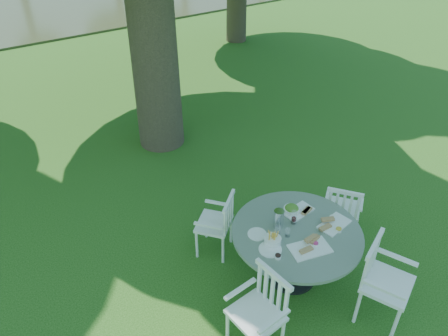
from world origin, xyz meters
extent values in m
plane|color=#143E0D|center=(0.00, 0.00, 0.00)|extent=(140.00, 140.00, 0.00)
cylinder|color=black|center=(0.09, -1.13, 0.02)|extent=(0.56, 0.56, 0.04)
cylinder|color=black|center=(0.09, -1.13, 0.37)|extent=(0.12, 0.12, 0.65)
cylinder|color=slate|center=(0.09, -1.13, 0.71)|extent=(1.45, 1.45, 0.04)
cylinder|color=white|center=(1.35, -0.94, 0.21)|extent=(0.03, 0.03, 0.42)
cylinder|color=white|center=(1.12, -0.64, 0.21)|extent=(0.03, 0.03, 0.42)
cylinder|color=white|center=(1.09, -1.14, 0.21)|extent=(0.03, 0.03, 0.42)
cylinder|color=white|center=(0.86, -0.85, 0.21)|extent=(0.03, 0.03, 0.42)
cube|color=white|center=(1.10, -0.89, 0.44)|extent=(0.57, 0.58, 0.04)
cube|color=white|center=(0.96, -1.01, 0.63)|extent=(0.29, 0.36, 0.43)
cylinder|color=white|center=(-0.40, 0.01, 0.21)|extent=(0.03, 0.03, 0.42)
cylinder|color=white|center=(-0.69, -0.23, 0.21)|extent=(0.03, 0.03, 0.42)
cylinder|color=white|center=(-0.18, -0.24, 0.21)|extent=(0.03, 0.03, 0.42)
cylinder|color=white|center=(-0.47, -0.49, 0.21)|extent=(0.03, 0.03, 0.42)
cube|color=white|center=(-0.43, -0.24, 0.44)|extent=(0.58, 0.58, 0.04)
cube|color=white|center=(-0.31, -0.38, 0.64)|extent=(0.35, 0.31, 0.43)
cylinder|color=white|center=(-1.03, -1.43, 0.23)|extent=(0.04, 0.04, 0.46)
cylinder|color=white|center=(-0.66, -1.39, 0.23)|extent=(0.04, 0.04, 0.46)
cylinder|color=white|center=(-0.62, -1.80, 0.23)|extent=(0.04, 0.04, 0.46)
cube|color=white|center=(-0.82, -1.61, 0.48)|extent=(0.48, 0.51, 0.04)
cube|color=white|center=(-0.62, -1.59, 0.70)|extent=(0.09, 0.47, 0.47)
cylinder|color=white|center=(0.40, -2.34, 0.25)|extent=(0.04, 0.04, 0.49)
cylinder|color=white|center=(0.80, -2.16, 0.25)|extent=(0.04, 0.04, 0.49)
cylinder|color=white|center=(0.25, -1.98, 0.25)|extent=(0.04, 0.04, 0.49)
cylinder|color=white|center=(0.65, -1.81, 0.25)|extent=(0.04, 0.04, 0.49)
cube|color=white|center=(0.52, -2.07, 0.51)|extent=(0.64, 0.62, 0.04)
cube|color=white|center=(0.44, -1.87, 0.74)|extent=(0.48, 0.24, 0.50)
cube|color=white|center=(0.03, -1.41, 0.74)|extent=(0.48, 0.35, 0.02)
cube|color=white|center=(0.52, -1.28, 0.74)|extent=(0.41, 0.28, 0.02)
cube|color=white|center=(0.33, -0.89, 0.74)|extent=(0.38, 0.24, 0.02)
cylinder|color=white|center=(-0.33, -1.19, 0.74)|extent=(0.25, 0.25, 0.01)
cylinder|color=white|center=(-0.30, -0.92, 0.74)|extent=(0.21, 0.21, 0.01)
cylinder|color=white|center=(-0.25, -1.12, 0.77)|extent=(0.19, 0.19, 0.07)
cylinder|color=white|center=(0.25, -0.85, 0.76)|extent=(0.19, 0.19, 0.06)
cylinder|color=silver|center=(-0.03, -0.95, 0.85)|extent=(0.12, 0.12, 0.23)
cylinder|color=white|center=(0.15, -1.00, 0.82)|extent=(0.06, 0.06, 0.17)
cylinder|color=white|center=(-0.12, -1.05, 0.79)|extent=(0.07, 0.07, 0.11)
cylinder|color=white|center=(-0.04, -1.12, 0.78)|extent=(0.06, 0.06, 0.10)
cylinder|color=white|center=(0.12, -1.40, 0.75)|extent=(0.06, 0.06, 0.03)
cylinder|color=white|center=(0.48, -1.38, 0.75)|extent=(0.07, 0.07, 0.03)
cylinder|color=white|center=(0.57, -1.19, 0.75)|extent=(0.07, 0.07, 0.03)
cylinder|color=white|center=(-0.33, -1.32, 0.75)|extent=(0.07, 0.07, 0.03)
camera|label=1|loc=(-2.53, -3.65, 4.07)|focal=35.00mm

